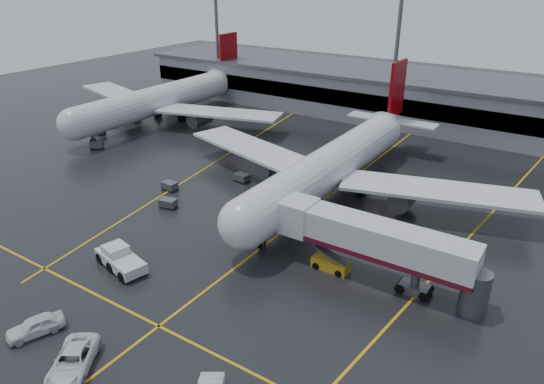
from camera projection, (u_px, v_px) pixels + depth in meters
The scene contains 20 objects.
ground at pixel (296, 221), 57.63m from camera, with size 220.00×220.00×0.00m, color black.
apron_line_centre at pixel (296, 221), 57.62m from camera, with size 0.25×90.00×0.02m, color gold.
apron_line_stop at pixel (159, 326), 40.90m from camera, with size 60.00×0.25×0.02m, color gold.
apron_line_left at pixel (216, 161), 75.22m from camera, with size 0.25×70.00×0.02m, color gold.
apron_line_right at pixel (478, 228), 56.23m from camera, with size 0.25×70.00×0.02m, color gold.
terminal at pixel (429, 99), 92.26m from camera, with size 122.00×19.00×8.60m.
light_mast_left at pixel (217, 30), 106.01m from camera, with size 3.00×1.20×25.45m.
light_mast_mid at pixel (397, 45), 86.03m from camera, with size 3.00×1.20×25.45m.
main_airliner at pixel (336, 162), 63.25m from camera, with size 48.80×45.60×14.10m.
second_airliner at pixel (163, 99), 93.35m from camera, with size 48.80×45.60×14.10m.
jet_bridge at pixel (375, 242), 45.50m from camera, with size 19.90×3.40×6.05m.
pushback_tractor at pixel (120, 259), 48.61m from camera, with size 6.49×3.84×2.18m.
belt_loader at pixel (331, 264), 48.36m from camera, with size 3.67×1.75×2.32m.
service_van_a at pixel (73, 361), 36.23m from camera, with size 2.61×5.66×1.57m, color white.
service_van_d at pixel (35, 326), 39.81m from camera, with size 1.78×4.41×1.50m, color white.
baggage_cart_a at pixel (168, 203), 60.71m from camera, with size 2.23×1.69×1.12m.
baggage_cart_b at pixel (170, 185), 65.44m from camera, with size 2.04×1.36×1.12m.
baggage_cart_c at pixel (242, 177), 67.96m from camera, with size 2.13×1.51×1.12m.
baggage_cart_d at pixel (99, 131), 87.08m from camera, with size 2.03×1.35×1.12m.
baggage_cart_e at pixel (97, 145), 80.22m from camera, with size 2.38×2.23×1.12m.
Camera 1 is at (25.69, -44.14, 27.05)m, focal length 32.90 mm.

